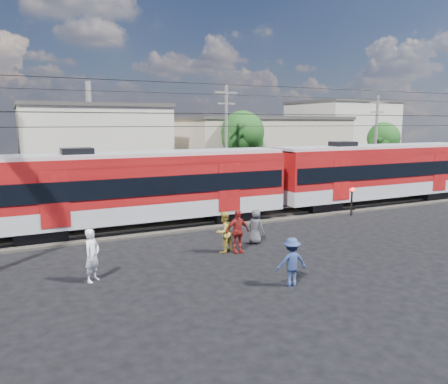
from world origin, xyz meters
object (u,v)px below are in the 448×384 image
at_px(pedestrian_c, 291,262).
at_px(crossing_signal, 352,196).
at_px(pedestrian_a, 92,255).
at_px(car_silver, 398,181).
at_px(commuter_train, 146,185).

relative_size(pedestrian_c, crossing_signal, 0.96).
bearing_deg(pedestrian_a, pedestrian_c, -73.22).
relative_size(pedestrian_c, car_silver, 0.41).
height_order(pedestrian_c, crossing_signal, crossing_signal).
bearing_deg(commuter_train, crossing_signal, -9.91).
xyz_separation_m(car_silver, crossing_signal, (-10.94, -6.46, 0.53)).
height_order(pedestrian_a, car_silver, pedestrian_a).
xyz_separation_m(pedestrian_a, crossing_signal, (16.33, 4.67, 0.28)).
bearing_deg(pedestrian_c, crossing_signal, -131.94).
bearing_deg(crossing_signal, pedestrian_c, -140.98).
xyz_separation_m(pedestrian_a, pedestrian_c, (6.24, -3.51, -0.10)).
bearing_deg(car_silver, crossing_signal, 131.59).
relative_size(commuter_train, pedestrian_c, 28.90).
height_order(commuter_train, car_silver, commuter_train).
bearing_deg(crossing_signal, pedestrian_a, -164.05).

